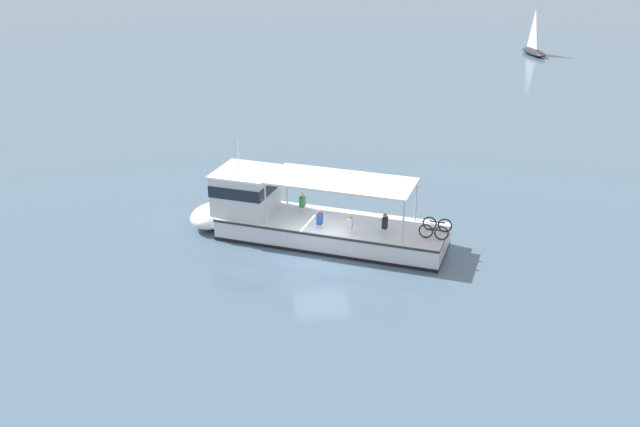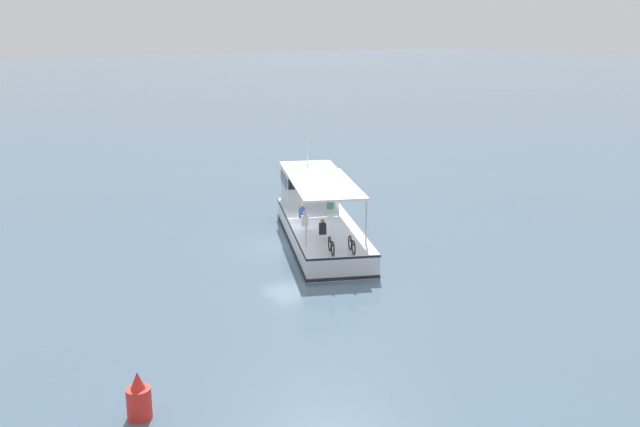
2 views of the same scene
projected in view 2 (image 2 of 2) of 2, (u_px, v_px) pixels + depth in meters
ground_plane at (290, 245)px, 35.35m from camera, size 400.00×400.00×0.00m
ferry_main at (317, 216)px, 36.88m from camera, size 8.27×12.80×5.32m
channel_buoy at (139, 399)px, 19.81m from camera, size 0.70×0.70×1.40m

